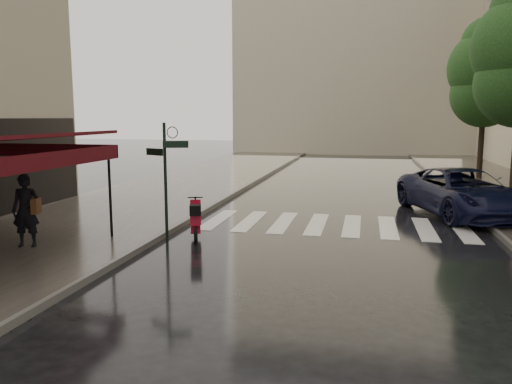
% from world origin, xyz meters
% --- Properties ---
extents(ground, '(120.00, 120.00, 0.00)m').
position_xyz_m(ground, '(0.00, 0.00, 0.00)').
color(ground, black).
rests_on(ground, ground).
extents(sidewalk_near, '(6.00, 60.00, 0.12)m').
position_xyz_m(sidewalk_near, '(-4.50, 12.00, 0.06)').
color(sidewalk_near, '#38332D').
rests_on(sidewalk_near, ground).
extents(curb_near, '(0.12, 60.00, 0.16)m').
position_xyz_m(curb_near, '(-1.45, 12.00, 0.07)').
color(curb_near, '#595651').
rests_on(curb_near, ground).
extents(curb_far, '(0.12, 60.00, 0.16)m').
position_xyz_m(curb_far, '(7.45, 12.00, 0.07)').
color(curb_far, '#595651').
rests_on(curb_far, ground).
extents(crosswalk, '(7.85, 3.20, 0.01)m').
position_xyz_m(crosswalk, '(2.98, 6.00, 0.01)').
color(crosswalk, silver).
rests_on(crosswalk, ground).
extents(signpost, '(1.17, 0.29, 3.10)m').
position_xyz_m(signpost, '(-1.19, 3.00, 1.83)').
color(signpost, black).
rests_on(signpost, ground).
extents(backdrop_building, '(22.00, 6.00, 20.00)m').
position_xyz_m(backdrop_building, '(3.00, 38.00, 10.00)').
color(backdrop_building, '#B9AD8D').
rests_on(backdrop_building, ground).
extents(tree_far, '(3.80, 3.80, 8.16)m').
position_xyz_m(tree_far, '(9.70, 19.00, 5.46)').
color(tree_far, black).
rests_on(tree_far, sidewalk_far).
extents(pedestrian_with_umbrella, '(1.28, 1.30, 2.51)m').
position_xyz_m(pedestrian_with_umbrella, '(-4.13, 1.37, 1.79)').
color(pedestrian_with_umbrella, black).
rests_on(pedestrian_with_umbrella, sidewalk_near).
extents(scooter, '(0.74, 1.53, 1.04)m').
position_xyz_m(scooter, '(-0.56, 3.45, 0.48)').
color(scooter, black).
rests_on(scooter, ground).
extents(parked_car, '(4.21, 6.12, 1.55)m').
position_xyz_m(parked_car, '(7.00, 8.38, 0.78)').
color(parked_car, black).
rests_on(parked_car, ground).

